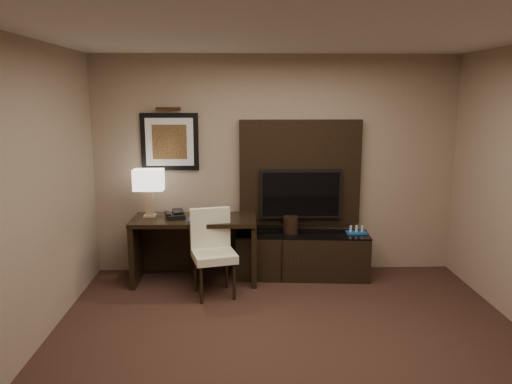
{
  "coord_description": "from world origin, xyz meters",
  "views": [
    {
      "loc": [
        -0.44,
        -3.65,
        2.22
      ],
      "look_at": [
        -0.27,
        1.8,
        1.15
      ],
      "focal_mm": 35.0,
      "sensor_mm": 36.0,
      "label": 1
    }
  ],
  "objects_px": {
    "ice_bucket": "(291,225)",
    "table_lamp": "(149,194)",
    "minibar_tray": "(356,230)",
    "tv": "(301,194)",
    "desk_phone": "(175,214)",
    "credenza": "(302,255)",
    "desk": "(195,250)",
    "desk_chair": "(214,255)"
  },
  "relations": [
    {
      "from": "table_lamp",
      "to": "credenza",
      "type": "bearing_deg",
      "value": -0.06
    },
    {
      "from": "desk_chair",
      "to": "credenza",
      "type": "bearing_deg",
      "value": 13.36
    },
    {
      "from": "desk_phone",
      "to": "ice_bucket",
      "type": "bearing_deg",
      "value": -12.24
    },
    {
      "from": "credenza",
      "to": "table_lamp",
      "type": "bearing_deg",
      "value": -175.7
    },
    {
      "from": "ice_bucket",
      "to": "desk",
      "type": "bearing_deg",
      "value": -174.27
    },
    {
      "from": "tv",
      "to": "ice_bucket",
      "type": "relative_size",
      "value": 4.82
    },
    {
      "from": "credenza",
      "to": "desk_phone",
      "type": "xyz_separation_m",
      "value": [
        -1.52,
        -0.12,
        0.56
      ]
    },
    {
      "from": "table_lamp",
      "to": "desk_phone",
      "type": "distance_m",
      "value": 0.41
    },
    {
      "from": "desk",
      "to": "ice_bucket",
      "type": "bearing_deg",
      "value": 6.57
    },
    {
      "from": "desk",
      "to": "desk_chair",
      "type": "relative_size",
      "value": 1.54
    },
    {
      "from": "table_lamp",
      "to": "minibar_tray",
      "type": "relative_size",
      "value": 2.29
    },
    {
      "from": "ice_bucket",
      "to": "table_lamp",
      "type": "bearing_deg",
      "value": -179.29
    },
    {
      "from": "desk",
      "to": "desk_chair",
      "type": "bearing_deg",
      "value": -60.53
    },
    {
      "from": "table_lamp",
      "to": "minibar_tray",
      "type": "distance_m",
      "value": 2.54
    },
    {
      "from": "desk_chair",
      "to": "tv",
      "type": "bearing_deg",
      "value": 19.62
    },
    {
      "from": "desk_phone",
      "to": "ice_bucket",
      "type": "xyz_separation_m",
      "value": [
        1.38,
        0.14,
        -0.18
      ]
    },
    {
      "from": "desk_phone",
      "to": "tv",
      "type": "bearing_deg",
      "value": -8.15
    },
    {
      "from": "minibar_tray",
      "to": "desk_phone",
      "type": "bearing_deg",
      "value": -177.36
    },
    {
      "from": "credenza",
      "to": "desk_phone",
      "type": "bearing_deg",
      "value": -171.11
    },
    {
      "from": "desk",
      "to": "desk_phone",
      "type": "xyz_separation_m",
      "value": [
        -0.22,
        -0.03,
        0.44
      ]
    },
    {
      "from": "table_lamp",
      "to": "tv",
      "type": "bearing_deg",
      "value": 4.53
    },
    {
      "from": "table_lamp",
      "to": "desk_phone",
      "type": "bearing_deg",
      "value": -21.13
    },
    {
      "from": "desk_chair",
      "to": "desk_phone",
      "type": "relative_size",
      "value": 4.56
    },
    {
      "from": "desk_chair",
      "to": "minibar_tray",
      "type": "bearing_deg",
      "value": 2.91
    },
    {
      "from": "ice_bucket",
      "to": "credenza",
      "type": "bearing_deg",
      "value": -8.95
    },
    {
      "from": "desk",
      "to": "credenza",
      "type": "bearing_deg",
      "value": 4.94
    },
    {
      "from": "credenza",
      "to": "desk_phone",
      "type": "height_order",
      "value": "desk_phone"
    },
    {
      "from": "desk_chair",
      "to": "minibar_tray",
      "type": "distance_m",
      "value": 1.79
    },
    {
      "from": "tv",
      "to": "ice_bucket",
      "type": "xyz_separation_m",
      "value": [
        -0.13,
        -0.12,
        -0.36
      ]
    },
    {
      "from": "tv",
      "to": "desk_chair",
      "type": "relative_size",
      "value": 1.06
    },
    {
      "from": "tv",
      "to": "desk_phone",
      "type": "height_order",
      "value": "tv"
    },
    {
      "from": "desk_phone",
      "to": "table_lamp",
      "type": "bearing_deg",
      "value": 140.67
    },
    {
      "from": "credenza",
      "to": "minibar_tray",
      "type": "distance_m",
      "value": 0.73
    },
    {
      "from": "desk",
      "to": "table_lamp",
      "type": "xyz_separation_m",
      "value": [
        -0.54,
        0.1,
        0.67
      ]
    },
    {
      "from": "tv",
      "to": "desk_phone",
      "type": "distance_m",
      "value": 1.54
    },
    {
      "from": "desk_chair",
      "to": "desk_phone",
      "type": "xyz_separation_m",
      "value": [
        -0.47,
        0.44,
        0.36
      ]
    },
    {
      "from": "desk",
      "to": "tv",
      "type": "distance_m",
      "value": 1.45
    },
    {
      "from": "tv",
      "to": "desk_chair",
      "type": "height_order",
      "value": "tv"
    },
    {
      "from": "table_lamp",
      "to": "desk",
      "type": "bearing_deg",
      "value": -10.07
    },
    {
      "from": "desk",
      "to": "desk_phone",
      "type": "bearing_deg",
      "value": -172.07
    },
    {
      "from": "credenza",
      "to": "minibar_tray",
      "type": "relative_size",
      "value": 6.65
    },
    {
      "from": "desk",
      "to": "desk_phone",
      "type": "height_order",
      "value": "desk_phone"
    }
  ]
}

